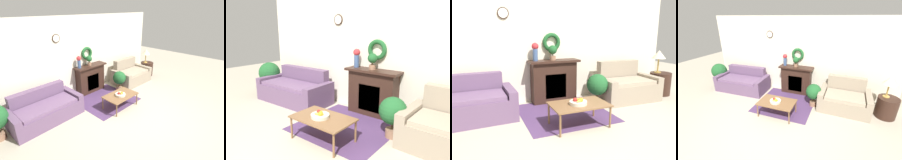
{
  "view_description": "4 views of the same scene",
  "coord_description": "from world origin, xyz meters",
  "views": [
    {
      "loc": [
        -3.64,
        -2.2,
        2.95
      ],
      "look_at": [
        0.18,
        1.51,
        0.69
      ],
      "focal_mm": 28.0,
      "sensor_mm": 36.0,
      "label": 1
    },
    {
      "loc": [
        2.3,
        -1.57,
        1.92
      ],
      "look_at": [
        -0.26,
        1.64,
        0.9
      ],
      "focal_mm": 35.0,
      "sensor_mm": 36.0,
      "label": 2
    },
    {
      "loc": [
        -1.7,
        -2.38,
        1.69
      ],
      "look_at": [
        -0.14,
        1.38,
        0.77
      ],
      "focal_mm": 35.0,
      "sensor_mm": 36.0,
      "label": 3
    },
    {
      "loc": [
        1.6,
        -2.37,
        2.66
      ],
      "look_at": [
        0.17,
        1.48,
        0.91
      ],
      "focal_mm": 24.0,
      "sensor_mm": 36.0,
      "label": 4
    }
  ],
  "objects": [
    {
      "name": "table_lamp",
      "position": [
        2.84,
        1.99,
        1.07
      ],
      "size": [
        0.35,
        0.35,
        0.6
      ],
      "color": "#B28E42",
      "rests_on": "side_table_by_loveseat"
    },
    {
      "name": "potted_plant_on_mantel",
      "position": [
        0.02,
        2.47,
        1.22
      ],
      "size": [
        0.21,
        0.21,
        0.35
      ],
      "color": "#8E664C",
      "rests_on": "fireplace"
    },
    {
      "name": "side_table_by_loveseat",
      "position": [
        2.91,
        1.93,
        0.3
      ],
      "size": [
        0.55,
        0.55,
        0.6
      ],
      "color": "#331E16",
      "rests_on": "ground_plane"
    },
    {
      "name": "couch_left",
      "position": [
        -1.96,
        2.0,
        0.31
      ],
      "size": [
        1.94,
        0.99,
        0.85
      ],
      "rotation": [
        0.0,
        0.0,
        0.03
      ],
      "color": "#604766",
      "rests_on": "ground_plane"
    },
    {
      "name": "potted_plant_floor_by_loveseat",
      "position": [
        0.85,
        1.78,
        0.47
      ],
      "size": [
        0.49,
        0.49,
        0.74
      ],
      "color": "#8E664C",
      "rests_on": "ground_plane"
    },
    {
      "name": "fruit_bowl",
      "position": [
        -0.06,
        0.91,
        0.46
      ],
      "size": [
        0.31,
        0.31,
        0.12
      ],
      "color": "beige",
      "rests_on": "coffee_table"
    },
    {
      "name": "fireplace",
      "position": [
        0.05,
        2.48,
        0.52
      ],
      "size": [
        1.22,
        0.41,
        1.02
      ],
      "color": "#331E16",
      "rests_on": "ground_plane"
    },
    {
      "name": "floor_rug",
      "position": [
        -0.03,
        1.63,
        0.0
      ],
      "size": [
        1.8,
        1.76,
        0.01
      ],
      "color": "#4C335B",
      "rests_on": "ground_plane"
    },
    {
      "name": "potted_plant_floor_by_couch",
      "position": [
        -3.14,
        2.06,
        0.56
      ],
      "size": [
        0.61,
        0.61,
        0.9
      ],
      "color": "#8E664C",
      "rests_on": "ground_plane"
    },
    {
      "name": "coffee_table",
      "position": [
        -0.03,
        0.95,
        0.39
      ],
      "size": [
        1.03,
        0.66,
        0.42
      ],
      "color": "brown",
      "rests_on": "ground_plane"
    },
    {
      "name": "ground_plane",
      "position": [
        0.0,
        0.0,
        0.0
      ],
      "size": [
        16.0,
        16.0,
        0.0
      ],
      "primitive_type": "plane",
      "color": "#ADA38E"
    },
    {
      "name": "wall_back",
      "position": [
        -0.0,
        2.69,
        1.35
      ],
      "size": [
        6.8,
        0.16,
        2.7
      ],
      "color": "beige",
      "rests_on": "ground_plane"
    },
    {
      "name": "vase_on_mantel_left",
      "position": [
        -0.39,
        2.49,
        1.26
      ],
      "size": [
        0.16,
        0.16,
        0.41
      ],
      "color": "#3D5684",
      "rests_on": "fireplace"
    },
    {
      "name": "loveseat_right",
      "position": [
        1.77,
        1.97,
        0.32
      ],
      "size": [
        1.5,
        1.02,
        0.93
      ],
      "rotation": [
        0.0,
        0.0,
        -0.02
      ],
      "color": "gray",
      "rests_on": "ground_plane"
    }
  ]
}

